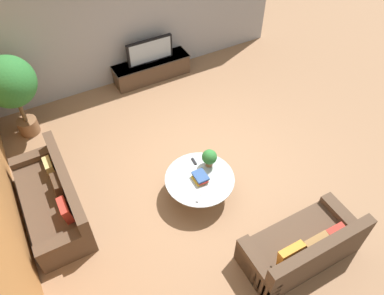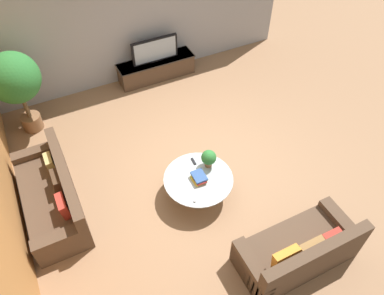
% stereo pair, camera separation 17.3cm
% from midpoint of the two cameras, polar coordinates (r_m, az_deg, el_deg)
% --- Properties ---
extents(ground_plane, '(24.00, 24.00, 0.00)m').
position_cam_midpoint_polar(ground_plane, '(7.10, 0.56, -2.66)').
color(ground_plane, '#8C6647').
extents(back_wall_stone, '(7.40, 0.12, 3.00)m').
position_cam_midpoint_polar(back_wall_stone, '(8.56, -10.60, 19.00)').
color(back_wall_stone, '#939399').
rests_on(back_wall_stone, ground).
extents(media_console, '(1.82, 0.50, 0.47)m').
position_cam_midpoint_polar(media_console, '(9.04, -6.73, 11.76)').
color(media_console, '#473323').
rests_on(media_console, ground).
extents(television, '(1.08, 0.13, 0.55)m').
position_cam_midpoint_polar(television, '(8.76, -7.01, 14.41)').
color(television, black).
rests_on(television, media_console).
extents(coffee_table, '(1.19, 1.19, 0.42)m').
position_cam_midpoint_polar(coffee_table, '(6.45, 0.39, -5.38)').
color(coffee_table, '#756656').
rests_on(coffee_table, ground).
extents(couch_by_wall, '(0.84, 2.10, 0.84)m').
position_cam_midpoint_polar(couch_by_wall, '(6.68, -21.02, -7.57)').
color(couch_by_wall, '#4C3828').
rests_on(couch_by_wall, ground).
extents(couch_near_entry, '(1.80, 0.84, 0.84)m').
position_cam_midpoint_polar(couch_near_entry, '(6.01, 15.65, -14.44)').
color(couch_near_entry, '#4C3828').
rests_on(couch_near_entry, ground).
extents(potted_palm_tall, '(0.97, 0.97, 1.75)m').
position_cam_midpoint_polar(potted_palm_tall, '(7.72, -26.55, 8.57)').
color(potted_palm_tall, brown).
rests_on(potted_palm_tall, ground).
extents(potted_plant_tabletop, '(0.26, 0.26, 0.34)m').
position_cam_midpoint_polar(potted_plant_tabletop, '(6.40, 1.89, -1.53)').
color(potted_plant_tabletop, brown).
rests_on(potted_plant_tabletop, coffee_table).
extents(book_stack, '(0.23, 0.29, 0.11)m').
position_cam_midpoint_polar(book_stack, '(6.29, 0.49, -4.62)').
color(book_stack, gold).
rests_on(book_stack, coffee_table).
extents(remote_black, '(0.05, 0.16, 0.02)m').
position_cam_midpoint_polar(remote_black, '(6.59, -0.44, -2.12)').
color(remote_black, black).
rests_on(remote_black, coffee_table).
extents(remote_silver, '(0.15, 0.14, 0.02)m').
position_cam_midpoint_polar(remote_silver, '(6.10, 0.18, -7.73)').
color(remote_silver, gray).
rests_on(remote_silver, coffee_table).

